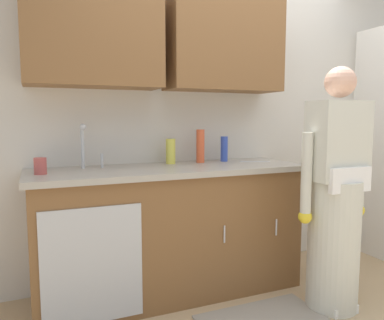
{
  "coord_description": "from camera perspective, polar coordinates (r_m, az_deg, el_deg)",
  "views": [
    {
      "loc": [
        -1.44,
        -1.83,
        1.29
      ],
      "look_at": [
        -0.44,
        0.55,
        1.0
      ],
      "focal_mm": 35.1,
      "sensor_mm": 36.0,
      "label": 1
    }
  ],
  "objects": [
    {
      "name": "kitchen_wall_with_uppers",
      "position": [
        3.12,
        1.98,
        9.81
      ],
      "size": [
        4.8,
        0.44,
        2.7
      ],
      "color": "beige",
      "rests_on": "ground"
    },
    {
      "name": "counter_cabinet",
      "position": [
        2.81,
        -3.36,
        -11.01
      ],
      "size": [
        1.9,
        0.62,
        0.9
      ],
      "color": "brown",
      "rests_on": "ground"
    },
    {
      "name": "countertop",
      "position": [
        2.71,
        -3.38,
        -1.46
      ],
      "size": [
        1.96,
        0.66,
        0.04
      ],
      "primitive_type": "cube",
      "color": "#A8A093",
      "rests_on": "counter_cabinet"
    },
    {
      "name": "sink",
      "position": [
        2.59,
        -14.96,
        -1.91
      ],
      "size": [
        0.5,
        0.36,
        0.35
      ],
      "color": "#B7BABF",
      "rests_on": "counter_cabinet"
    },
    {
      "name": "person_at_sink",
      "position": [
        2.7,
        20.9,
        -6.81
      ],
      "size": [
        0.55,
        0.34,
        1.62
      ],
      "color": "white",
      "rests_on": "ground"
    },
    {
      "name": "bottle_water_tall",
      "position": [
        3.04,
        4.91,
        1.69
      ],
      "size": [
        0.06,
        0.06,
        0.2
      ],
      "primitive_type": "cylinder",
      "color": "#334CB2",
      "rests_on": "countertop"
    },
    {
      "name": "bottle_water_short",
      "position": [
        2.88,
        -3.27,
        1.33
      ],
      "size": [
        0.07,
        0.07,
        0.19
      ],
      "primitive_type": "cylinder",
      "color": "#D8D14C",
      "rests_on": "countertop"
    },
    {
      "name": "bottle_soap",
      "position": [
        2.95,
        1.28,
        2.13
      ],
      "size": [
        0.06,
        0.06,
        0.26
      ],
      "primitive_type": "cylinder",
      "color": "#E05933",
      "rests_on": "countertop"
    },
    {
      "name": "cup_by_sink",
      "position": [
        2.52,
        -22.06,
        -0.85
      ],
      "size": [
        0.08,
        0.08,
        0.1
      ],
      "primitive_type": "cylinder",
      "color": "#B24C47",
      "rests_on": "countertop"
    },
    {
      "name": "knife_on_counter",
      "position": [
        3.05,
        9.53,
        -0.22
      ],
      "size": [
        0.23,
        0.11,
        0.01
      ],
      "primitive_type": "cube",
      "rotation": [
        0.0,
        0.0,
        5.92
      ],
      "color": "silver",
      "rests_on": "countertop"
    }
  ]
}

